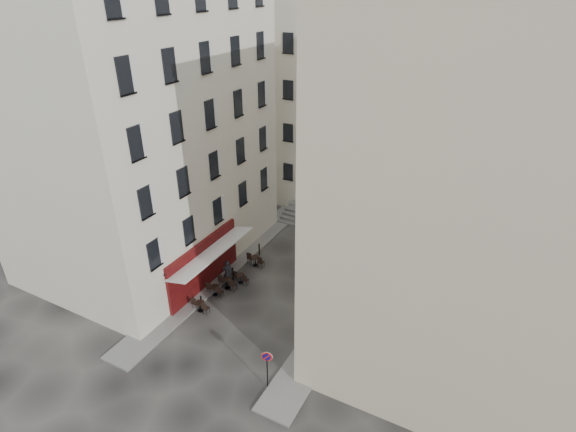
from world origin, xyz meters
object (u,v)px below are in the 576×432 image
Objects in this scene: no_parking_sign at (267,363)px; pedestrian at (228,273)px; bistro_table_a at (201,305)px; bistro_table_b at (215,290)px.

no_parking_sign is 1.27× the size of pedestrian.
bistro_table_a is at bearing 54.31° from pedestrian.
bistro_table_b is at bearing 125.09° from no_parking_sign.
bistro_table_b reaches higher than bistro_table_a.
pedestrian is at bearing 86.11° from bistro_table_b.
pedestrian is (-6.69, 6.32, -0.75)m from no_parking_sign.
bistro_table_a is 0.65× the size of pedestrian.
pedestrian is at bearing 91.21° from bistro_table_a.
no_parking_sign is 1.94× the size of bistro_table_a.
bistro_table_a is at bearing -84.76° from bistro_table_b.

